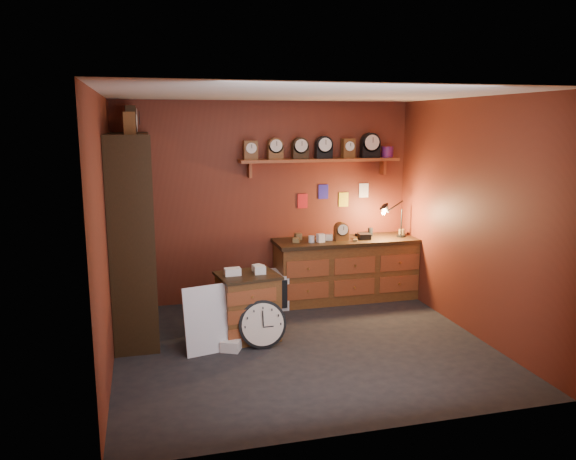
# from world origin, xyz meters

# --- Properties ---
(floor) EXTENTS (4.00, 4.00, 0.00)m
(floor) POSITION_xyz_m (0.00, 0.00, 0.00)
(floor) COLOR black
(floor) RESTS_ON ground
(room_shell) EXTENTS (4.02, 3.62, 2.71)m
(room_shell) POSITION_xyz_m (0.04, 0.11, 1.72)
(room_shell) COLOR maroon
(room_shell) RESTS_ON ground
(shelving_unit) EXTENTS (0.47, 1.60, 2.58)m
(shelving_unit) POSITION_xyz_m (-1.79, 0.98, 1.25)
(shelving_unit) COLOR black
(shelving_unit) RESTS_ON ground
(workbench) EXTENTS (2.01, 0.66, 1.36)m
(workbench) POSITION_xyz_m (1.05, 1.47, 0.47)
(workbench) COLOR brown
(workbench) RESTS_ON ground
(low_cabinet) EXTENTS (0.74, 0.65, 0.84)m
(low_cabinet) POSITION_xyz_m (-0.54, 0.38, 0.41)
(low_cabinet) COLOR brown
(low_cabinet) RESTS_ON ground
(big_round_clock) EXTENTS (0.53, 0.17, 0.53)m
(big_round_clock) POSITION_xyz_m (-0.44, 0.10, 0.26)
(big_round_clock) COLOR black
(big_round_clock) RESTS_ON ground
(white_panel) EXTENTS (0.58, 0.27, 0.74)m
(white_panel) POSITION_xyz_m (-1.00, 0.11, 0.00)
(white_panel) COLOR silver
(white_panel) RESTS_ON ground
(mini_fridge) EXTENTS (0.46, 0.48, 0.47)m
(mini_fridge) POSITION_xyz_m (-0.07, 1.39, 0.23)
(mini_fridge) COLOR silver
(mini_fridge) RESTS_ON ground
(floor_box_a) EXTENTS (0.37, 0.34, 0.18)m
(floor_box_a) POSITION_xyz_m (-0.97, 0.82, 0.09)
(floor_box_a) COLOR olive
(floor_box_a) RESTS_ON ground
(floor_box_b) EXTENTS (0.28, 0.30, 0.12)m
(floor_box_b) POSITION_xyz_m (-0.77, 0.10, 0.06)
(floor_box_b) COLOR white
(floor_box_b) RESTS_ON ground
(floor_box_c) EXTENTS (0.21, 0.18, 0.16)m
(floor_box_c) POSITION_xyz_m (-0.47, 1.06, 0.08)
(floor_box_c) COLOR olive
(floor_box_c) RESTS_ON ground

